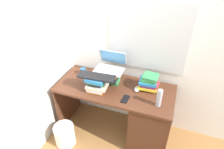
{
  "coord_description": "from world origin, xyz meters",
  "views": [
    {
      "loc": [
        0.6,
        -1.74,
        2.14
      ],
      "look_at": [
        -0.03,
        0.0,
        0.9
      ],
      "focal_mm": 31.03,
      "sensor_mm": 36.0,
      "label": 1
    }
  ],
  "objects_px": {
    "book_stack_side": "(149,82)",
    "book_stack_keyboard_riser": "(97,84)",
    "mug": "(83,72)",
    "water_bottle": "(159,98)",
    "computer_mouse": "(137,89)",
    "book_stack_tall": "(109,76)",
    "keyboard": "(97,77)",
    "desk": "(141,116)",
    "wastebasket": "(65,135)",
    "cell_phone": "(125,99)",
    "laptop": "(111,65)"
  },
  "relations": [
    {
      "from": "book_stack_side",
      "to": "book_stack_keyboard_riser",
      "type": "bearing_deg",
      "value": -156.97
    },
    {
      "from": "mug",
      "to": "water_bottle",
      "type": "distance_m",
      "value": 1.05
    },
    {
      "from": "computer_mouse",
      "to": "water_bottle",
      "type": "distance_m",
      "value": 0.34
    },
    {
      "from": "book_stack_tall",
      "to": "keyboard",
      "type": "xyz_separation_m",
      "value": [
        -0.07,
        -0.21,
        0.11
      ]
    },
    {
      "from": "book_stack_tall",
      "to": "keyboard",
      "type": "relative_size",
      "value": 0.61
    },
    {
      "from": "desk",
      "to": "wastebasket",
      "type": "distance_m",
      "value": 0.99
    },
    {
      "from": "cell_phone",
      "to": "desk",
      "type": "bearing_deg",
      "value": 40.94
    },
    {
      "from": "book_stack_tall",
      "to": "water_bottle",
      "type": "xyz_separation_m",
      "value": [
        0.64,
        -0.23,
        0.02
      ]
    },
    {
      "from": "keyboard",
      "to": "water_bottle",
      "type": "relative_size",
      "value": 2.04
    },
    {
      "from": "book_stack_tall",
      "to": "wastebasket",
      "type": "distance_m",
      "value": 0.94
    },
    {
      "from": "computer_mouse",
      "to": "wastebasket",
      "type": "relative_size",
      "value": 0.36
    },
    {
      "from": "mug",
      "to": "cell_phone",
      "type": "height_order",
      "value": "mug"
    },
    {
      "from": "book_stack_side",
      "to": "keyboard",
      "type": "height_order",
      "value": "keyboard"
    },
    {
      "from": "keyboard",
      "to": "water_bottle",
      "type": "bearing_deg",
      "value": -5.68
    },
    {
      "from": "book_stack_tall",
      "to": "laptop",
      "type": "height_order",
      "value": "laptop"
    },
    {
      "from": "laptop",
      "to": "book_stack_keyboard_riser",
      "type": "bearing_deg",
      "value": -105.87
    },
    {
      "from": "cell_phone",
      "to": "keyboard",
      "type": "bearing_deg",
      "value": 175.76
    },
    {
      "from": "book_stack_keyboard_riser",
      "to": "mug",
      "type": "xyz_separation_m",
      "value": [
        -0.3,
        0.24,
        -0.04
      ]
    },
    {
      "from": "desk",
      "to": "cell_phone",
      "type": "bearing_deg",
      "value": -141.81
    },
    {
      "from": "desk",
      "to": "keyboard",
      "type": "xyz_separation_m",
      "value": [
        -0.53,
        -0.09,
        0.52
      ]
    },
    {
      "from": "desk",
      "to": "laptop",
      "type": "bearing_deg",
      "value": 159.71
    },
    {
      "from": "keyboard",
      "to": "cell_phone",
      "type": "distance_m",
      "value": 0.41
    },
    {
      "from": "laptop",
      "to": "mug",
      "type": "distance_m",
      "value": 0.41
    },
    {
      "from": "computer_mouse",
      "to": "wastebasket",
      "type": "xyz_separation_m",
      "value": [
        -0.78,
        -0.47,
        -0.6
      ]
    },
    {
      "from": "desk",
      "to": "mug",
      "type": "height_order",
      "value": "mug"
    },
    {
      "from": "book_stack_side",
      "to": "wastebasket",
      "type": "relative_size",
      "value": 0.86
    },
    {
      "from": "laptop",
      "to": "keyboard",
      "type": "distance_m",
      "value": 0.27
    },
    {
      "from": "desk",
      "to": "computer_mouse",
      "type": "relative_size",
      "value": 13.55
    },
    {
      "from": "desk",
      "to": "laptop",
      "type": "xyz_separation_m",
      "value": [
        -0.46,
        0.17,
        0.54
      ]
    },
    {
      "from": "book_stack_side",
      "to": "water_bottle",
      "type": "bearing_deg",
      "value": -58.28
    },
    {
      "from": "keyboard",
      "to": "book_stack_side",
      "type": "bearing_deg",
      "value": 18.89
    },
    {
      "from": "laptop",
      "to": "mug",
      "type": "bearing_deg",
      "value": -176.58
    },
    {
      "from": "water_bottle",
      "to": "book_stack_side",
      "type": "bearing_deg",
      "value": 121.72
    },
    {
      "from": "laptop",
      "to": "wastebasket",
      "type": "relative_size",
      "value": 1.2
    },
    {
      "from": "water_bottle",
      "to": "wastebasket",
      "type": "distance_m",
      "value": 1.29
    },
    {
      "from": "computer_mouse",
      "to": "book_stack_tall",
      "type": "bearing_deg",
      "value": 172.02
    },
    {
      "from": "laptop",
      "to": "keyboard",
      "type": "bearing_deg",
      "value": -105.13
    },
    {
      "from": "book_stack_keyboard_riser",
      "to": "wastebasket",
      "type": "xyz_separation_m",
      "value": [
        -0.34,
        -0.31,
        -0.67
      ]
    },
    {
      "from": "book_stack_side",
      "to": "keyboard",
      "type": "xyz_separation_m",
      "value": [
        -0.55,
        -0.24,
        0.1
      ]
    },
    {
      "from": "water_bottle",
      "to": "book_stack_keyboard_riser",
      "type": "bearing_deg",
      "value": 178.61
    },
    {
      "from": "desk",
      "to": "book_stack_keyboard_riser",
      "type": "height_order",
      "value": "book_stack_keyboard_riser"
    },
    {
      "from": "keyboard",
      "to": "computer_mouse",
      "type": "height_order",
      "value": "keyboard"
    },
    {
      "from": "desk",
      "to": "book_stack_tall",
      "type": "relative_size",
      "value": 5.55
    },
    {
      "from": "book_stack_keyboard_riser",
      "to": "wastebasket",
      "type": "height_order",
      "value": "book_stack_keyboard_riser"
    },
    {
      "from": "laptop",
      "to": "mug",
      "type": "relative_size",
      "value": 3.18
    },
    {
      "from": "water_bottle",
      "to": "keyboard",
      "type": "bearing_deg",
      "value": 178.43
    },
    {
      "from": "desk",
      "to": "book_stack_keyboard_riser",
      "type": "relative_size",
      "value": 5.72
    },
    {
      "from": "book_stack_tall",
      "to": "book_stack_side",
      "type": "distance_m",
      "value": 0.48
    },
    {
      "from": "desk",
      "to": "book_stack_keyboard_riser",
      "type": "bearing_deg",
      "value": -169.98
    },
    {
      "from": "desk",
      "to": "laptop",
      "type": "distance_m",
      "value": 0.73
    }
  ]
}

